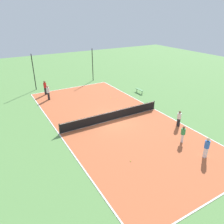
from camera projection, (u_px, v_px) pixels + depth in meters
ground_plane at (112, 120)px, 21.79m from camera, size 80.00×80.00×0.00m
court_surface at (112, 120)px, 21.79m from camera, size 10.98×23.54×0.02m
tennis_net at (112, 115)px, 21.57m from camera, size 10.78×0.10×0.99m
bench at (140, 90)px, 29.00m from camera, size 0.36×1.46×0.45m
player_near_blue at (207, 146)px, 15.82m from camera, size 0.36×0.36×1.68m
player_coach_red at (45, 87)px, 28.04m from camera, size 0.44×0.44×1.84m
player_near_white at (48, 92)px, 26.41m from camera, size 0.36×0.36×1.79m
player_far_green at (183, 133)px, 17.81m from camera, size 0.50×0.50×1.46m
player_far_white at (179, 118)px, 20.29m from camera, size 0.44×0.44×1.55m
tennis_ball_right_alley at (117, 99)px, 26.94m from camera, size 0.07×0.07×0.07m
tennis_ball_near_net at (111, 98)px, 27.29m from camera, size 0.07×0.07×0.07m
tennis_ball_left_sideline at (131, 161)px, 15.74m from camera, size 0.07×0.07×0.07m
fence_post_back_left at (34, 72)px, 29.29m from camera, size 0.12×0.12×4.89m
fence_post_back_right at (93, 65)px, 33.29m from camera, size 0.12×0.12×4.89m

